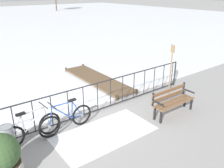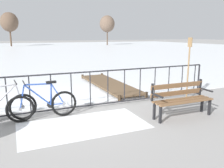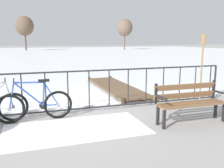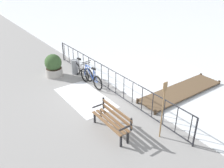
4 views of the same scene
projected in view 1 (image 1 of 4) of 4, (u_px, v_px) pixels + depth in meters
ground_plane at (84, 117)px, 7.69m from camera, size 160.00×160.00×0.00m
snow_patch at (105, 133)px, 6.79m from camera, size 2.90×1.52×0.01m
railing_fence at (83, 101)px, 7.48m from camera, size 9.06×0.06×1.07m
bicycle_near_railing at (66, 119)px, 6.81m from camera, size 1.71×0.52×0.97m
bicycle_second at (32, 129)px, 6.33m from camera, size 1.71×0.52×0.97m
park_bench at (172, 99)px, 7.72m from camera, size 1.60×0.50×0.89m
planter_with_shrub at (1, 159)px, 4.95m from camera, size 0.82×0.82×1.13m
trash_bin at (8, 139)px, 5.92m from camera, size 0.35×0.35×0.73m
oar_upright at (171, 67)px, 8.90m from camera, size 0.04×0.16×1.98m
wooden_dock at (97, 79)px, 10.57m from camera, size 1.10×4.25×0.20m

